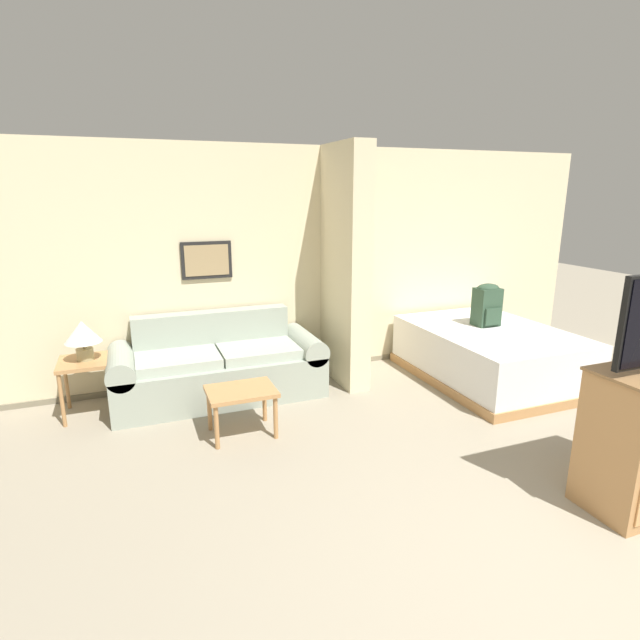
% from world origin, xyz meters
% --- Properties ---
extents(ground_plane, '(20.00, 20.00, 0.00)m').
position_xyz_m(ground_plane, '(0.00, 0.00, 0.00)').
color(ground_plane, gray).
extents(wall_back, '(7.26, 0.16, 2.60)m').
position_xyz_m(wall_back, '(-0.00, 4.03, 1.29)').
color(wall_back, beige).
rests_on(wall_back, ground_plane).
extents(wall_partition_pillar, '(0.24, 0.88, 2.60)m').
position_xyz_m(wall_partition_pillar, '(0.09, 3.53, 1.30)').
color(wall_partition_pillar, beige).
rests_on(wall_partition_pillar, ground_plane).
extents(couch, '(2.16, 0.84, 0.86)m').
position_xyz_m(couch, '(-1.34, 3.55, 0.32)').
color(couch, '#99A393').
rests_on(couch, ground_plane).
extents(coffee_table, '(0.59, 0.45, 0.43)m').
position_xyz_m(coffee_table, '(-1.31, 2.62, 0.37)').
color(coffee_table, '#B27F4C').
rests_on(coffee_table, ground_plane).
extents(side_table, '(0.50, 0.50, 0.55)m').
position_xyz_m(side_table, '(-2.59, 3.57, 0.47)').
color(side_table, '#B27F4C').
rests_on(side_table, ground_plane).
extents(table_lamp, '(0.33, 0.33, 0.38)m').
position_xyz_m(table_lamp, '(-2.59, 3.57, 0.81)').
color(table_lamp, tan).
rests_on(table_lamp, side_table).
extents(bed, '(1.46, 1.97, 0.60)m').
position_xyz_m(bed, '(1.64, 2.94, 0.30)').
color(bed, '#B27F4C').
rests_on(bed, ground_plane).
extents(backpack, '(0.28, 0.24, 0.49)m').
position_xyz_m(backpack, '(1.68, 3.08, 0.85)').
color(backpack, '#2D4733').
rests_on(backpack, bed).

